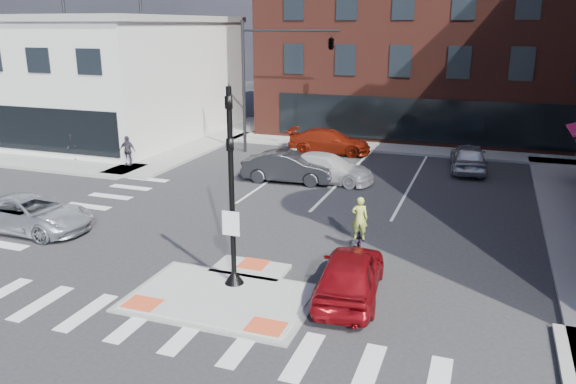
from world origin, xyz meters
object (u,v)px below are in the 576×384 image
at_px(cyclist, 359,233).
at_px(pedestrian_b, 127,150).
at_px(red_sedan, 350,274).
at_px(silver_suv, 31,214).
at_px(bg_car_silver, 468,157).
at_px(pedestrian_a, 73,147).
at_px(bg_car_dark, 289,167).
at_px(white_pickup, 327,168).
at_px(bg_car_red, 329,141).

distance_m(cyclist, pedestrian_b, 16.73).
relative_size(cyclist, pedestrian_b, 1.21).
bearing_deg(red_sedan, pedestrian_b, -41.33).
height_order(silver_suv, bg_car_silver, bg_car_silver).
bearing_deg(pedestrian_a, bg_car_dark, 25.32).
bearing_deg(cyclist, white_pickup, -79.43).
bearing_deg(red_sedan, white_pickup, -76.70).
height_order(red_sedan, cyclist, cyclist).
xyz_separation_m(white_pickup, cyclist, (3.63, -8.51, -0.03)).
height_order(red_sedan, bg_car_red, red_sedan).
xyz_separation_m(bg_car_silver, pedestrian_a, (-21.79, -5.67, 0.14)).
bearing_deg(pedestrian_a, pedestrian_b, 24.21).
bearing_deg(bg_car_red, white_pickup, -168.06).
bearing_deg(cyclist, bg_car_dark, -67.47).
distance_m(red_sedan, pedestrian_a, 22.23).
bearing_deg(bg_car_red, cyclist, -163.22).
bearing_deg(pedestrian_b, red_sedan, -38.32).
relative_size(red_sedan, bg_car_red, 0.85).
xyz_separation_m(bg_car_dark, pedestrian_b, (-9.50, -0.26, 0.21)).
height_order(bg_car_red, pedestrian_b, pedestrian_b).
xyz_separation_m(bg_car_dark, cyclist, (5.45, -7.77, -0.09)).
bearing_deg(white_pickup, pedestrian_a, 100.00).
distance_m(silver_suv, cyclist, 12.66).
height_order(red_sedan, bg_car_silver, bg_car_silver).
relative_size(pedestrian_a, pedestrian_b, 0.93).
bearing_deg(cyclist, bg_car_red, -82.90).
xyz_separation_m(silver_suv, white_pickup, (8.82, 10.83, 0.02)).
bearing_deg(bg_car_dark, red_sedan, -156.22).
height_order(bg_car_silver, pedestrian_b, pedestrian_b).
relative_size(silver_suv, bg_car_dark, 1.06).
distance_m(pedestrian_a, pedestrian_b, 3.78).
height_order(silver_suv, cyclist, cyclist).
bearing_deg(pedestrian_a, cyclist, 2.35).
relative_size(white_pickup, bg_car_red, 0.95).
xyz_separation_m(silver_suv, bg_car_silver, (15.52, 15.50, 0.09)).
bearing_deg(bg_car_dark, white_pickup, -71.98).
bearing_deg(cyclist, pedestrian_a, -34.37).
bearing_deg(red_sedan, bg_car_dark, -67.89).
xyz_separation_m(silver_suv, bg_car_red, (7.13, 17.24, 0.05)).
distance_m(red_sedan, bg_car_red, 19.38).
bearing_deg(pedestrian_a, red_sedan, -5.65).
bearing_deg(silver_suv, pedestrian_a, 33.06).
xyz_separation_m(silver_suv, red_sedan, (13.00, -1.23, 0.06)).
bearing_deg(pedestrian_a, white_pickup, 28.00).
relative_size(silver_suv, pedestrian_b, 2.98).
relative_size(bg_car_red, cyclist, 2.55).
height_order(red_sedan, bg_car_dark, bg_car_dark).
height_order(cyclist, pedestrian_a, cyclist).
bearing_deg(white_pickup, silver_suv, 147.06).
xyz_separation_m(red_sedan, bg_car_dark, (-6.00, 11.32, 0.03)).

